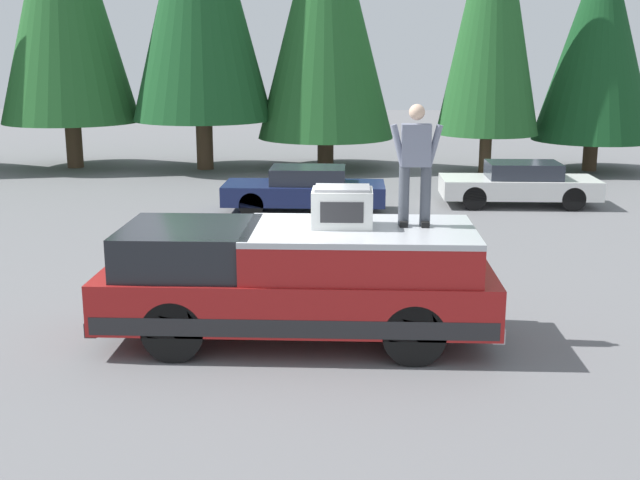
% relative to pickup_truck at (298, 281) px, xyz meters
% --- Properties ---
extents(ground_plane, '(90.00, 90.00, 0.00)m').
position_rel_pickup_truck_xyz_m(ground_plane, '(0.35, 0.61, -0.87)').
color(ground_plane, slate).
extents(pickup_truck, '(2.01, 5.54, 1.65)m').
position_rel_pickup_truck_xyz_m(pickup_truck, '(0.00, 0.00, 0.00)').
color(pickup_truck, maroon).
rests_on(pickup_truck, ground).
extents(compressor_unit, '(0.65, 0.84, 0.56)m').
position_rel_pickup_truck_xyz_m(compressor_unit, '(0.09, -0.62, 1.05)').
color(compressor_unit, silver).
rests_on(compressor_unit, pickup_truck).
extents(person_on_truck_bed, '(0.29, 0.72, 1.69)m').
position_rel_pickup_truck_xyz_m(person_on_truck_bed, '(0.18, -1.63, 1.68)').
color(person_on_truck_bed, '#4C515B').
rests_on(person_on_truck_bed, pickup_truck).
extents(parked_car_white, '(1.64, 4.10, 1.16)m').
position_rel_pickup_truck_xyz_m(parked_car_white, '(10.42, -5.20, -0.29)').
color(parked_car_white, white).
rests_on(parked_car_white, ground).
extents(parked_car_navy, '(1.64, 4.10, 1.16)m').
position_rel_pickup_truck_xyz_m(parked_car_navy, '(9.29, 0.46, -0.29)').
color(parked_car_navy, navy).
rests_on(parked_car_navy, ground).
extents(conifer_far_left, '(4.05, 4.05, 7.98)m').
position_rel_pickup_truck_xyz_m(conifer_far_left, '(16.91, -8.91, 3.63)').
color(conifer_far_left, '#4C3826').
rests_on(conifer_far_left, ground).
extents(conifer_left, '(3.38, 3.38, 9.91)m').
position_rel_pickup_truck_xyz_m(conifer_left, '(16.22, -5.21, 4.73)').
color(conifer_left, '#4C3826').
rests_on(conifer_left, ground).
extents(conifer_center_left, '(4.72, 4.72, 9.94)m').
position_rel_pickup_truck_xyz_m(conifer_center_left, '(17.19, 0.23, 4.63)').
color(conifer_center_left, '#4C3826').
rests_on(conifer_center_left, ground).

